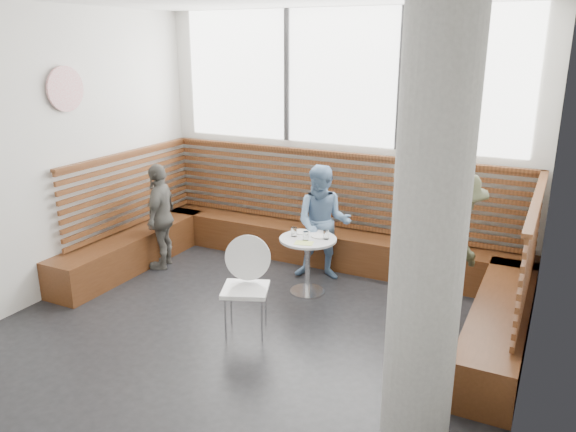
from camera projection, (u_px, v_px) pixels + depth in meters
The scene contains 15 objects.
room at pixel (238, 181), 5.03m from camera, with size 5.00×5.00×3.20m.
booth at pixel (316, 245), 6.89m from camera, with size 5.00×2.50×1.44m.
concrete_column at pixel (429, 231), 3.72m from camera, with size 0.50×0.50×3.20m, color gray.
wall_art at pixel (65, 89), 6.21m from camera, with size 0.50×0.50×0.03m, color white.
cafe_table at pixel (308, 254), 6.42m from camera, with size 0.65×0.65×0.67m.
cafe_chair at pixel (249, 278), 5.54m from camera, with size 0.46×0.45×0.96m.
adult_man at pixel (451, 253), 5.48m from camera, with size 1.06×0.61×1.65m, color #42472F.
child_back at pixel (323, 223), 6.76m from camera, with size 0.69×0.54×1.42m, color #6586AF.
child_left at pixel (161, 216), 7.13m from camera, with size 0.80×0.33×1.36m, color #5D5B54.
plate_near at pixel (302, 232), 6.55m from camera, with size 0.19×0.19×0.01m, color white.
plate_far at pixel (320, 236), 6.41m from camera, with size 0.19×0.19×0.01m, color white.
glass_left at pixel (294, 232), 6.41m from camera, with size 0.07×0.07×0.11m, color white.
glass_mid at pixel (306, 236), 6.28m from camera, with size 0.06×0.06×0.10m, color white.
glass_right at pixel (326, 235), 6.31m from camera, with size 0.07×0.07×0.10m, color white.
menu_card at pixel (304, 243), 6.20m from camera, with size 0.20×0.14×0.00m, color #A5C64C.
Camera 1 is at (2.59, -4.17, 2.80)m, focal length 35.00 mm.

